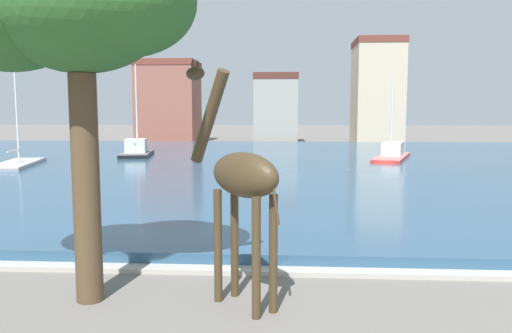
# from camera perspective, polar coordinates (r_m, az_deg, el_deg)

# --- Properties ---
(harbor_water) EXTENTS (85.98, 48.57, 0.40)m
(harbor_water) POSITION_cam_1_polar(r_m,az_deg,el_deg) (36.60, 1.71, 0.36)
(harbor_water) COLOR #2D5170
(harbor_water) RESTS_ON ground
(quay_edge_coping) EXTENTS (85.98, 0.50, 0.12)m
(quay_edge_coping) POSITION_cam_1_polar(r_m,az_deg,el_deg) (12.54, -2.01, -11.92)
(quay_edge_coping) COLOR #ADA89E
(quay_edge_coping) RESTS_ON ground
(giraffe_statue) EXTENTS (2.40, 2.37, 5.15)m
(giraffe_statue) POSITION_cam_1_polar(r_m,az_deg,el_deg) (9.99, -1.90, -1.45)
(giraffe_statue) COLOR #42331E
(giraffe_statue) RESTS_ON ground
(sailboat_black) EXTENTS (3.17, 6.48, 7.85)m
(sailboat_black) POSITION_cam_1_polar(r_m,az_deg,el_deg) (42.04, -13.52, 1.50)
(sailboat_black) COLOR black
(sailboat_black) RESTS_ON ground
(sailboat_grey) EXTENTS (3.90, 8.36, 6.91)m
(sailboat_grey) POSITION_cam_1_polar(r_m,az_deg,el_deg) (37.61, -25.58, 0.11)
(sailboat_grey) COLOR #939399
(sailboat_grey) RESTS_ON ground
(sailboat_red) EXTENTS (4.70, 8.99, 6.76)m
(sailboat_red) POSITION_cam_1_polar(r_m,az_deg,el_deg) (39.33, 15.32, 1.01)
(sailboat_red) COLOR red
(sailboat_red) RESTS_ON ground
(shade_tree) EXTENTS (5.27, 3.54, 7.41)m
(shade_tree) POSITION_cam_1_polar(r_m,az_deg,el_deg) (10.87, -20.55, 16.41)
(shade_tree) COLOR brown
(shade_tree) RESTS_ON ground
(townhouse_narrow_midrow) EXTENTS (7.80, 7.25, 10.73)m
(townhouse_narrow_midrow) POSITION_cam_1_polar(r_m,az_deg,el_deg) (67.51, -10.05, 7.38)
(townhouse_narrow_midrow) COLOR #8E5142
(townhouse_narrow_midrow) RESTS_ON ground
(townhouse_corner_house) EXTENTS (5.64, 6.26, 8.89)m
(townhouse_corner_house) POSITION_cam_1_polar(r_m,az_deg,el_deg) (64.56, 2.34, 6.71)
(townhouse_corner_house) COLOR gray
(townhouse_corner_house) RESTS_ON ground
(townhouse_tall_gabled) EXTENTS (5.89, 7.41, 13.06)m
(townhouse_tall_gabled) POSITION_cam_1_polar(r_m,az_deg,el_deg) (65.09, 13.80, 8.37)
(townhouse_tall_gabled) COLOR #C6B293
(townhouse_tall_gabled) RESTS_ON ground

